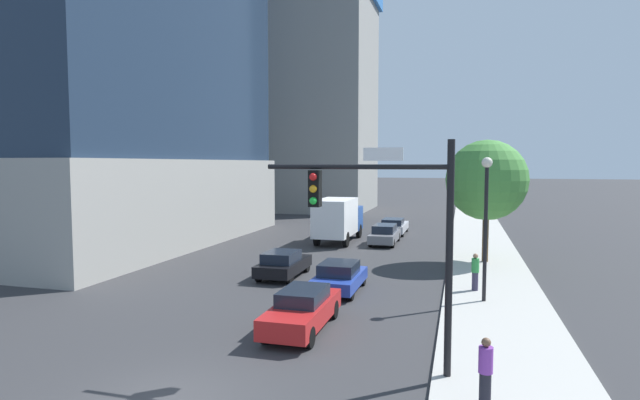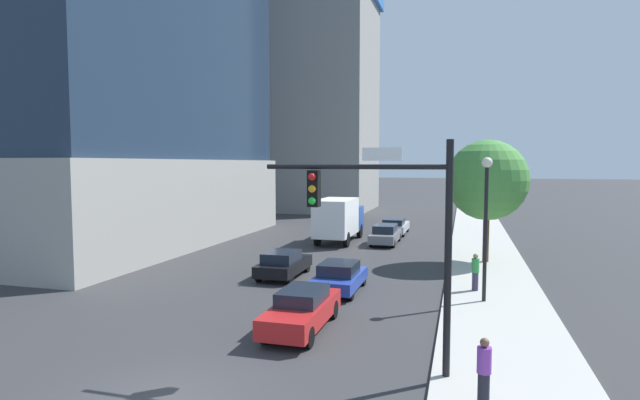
% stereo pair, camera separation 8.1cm
% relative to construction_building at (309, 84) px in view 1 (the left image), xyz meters
% --- Properties ---
extents(sidewalk, '(4.34, 120.00, 0.15)m').
position_rel_construction_building_xyz_m(sidewalk, '(20.51, -32.08, -16.06)').
color(sidewalk, '#B2AFA8').
rests_on(sidewalk, ground).
extents(construction_building, '(17.62, 14.91, 36.10)m').
position_rel_construction_building_xyz_m(construction_building, '(0.00, 0.00, 0.00)').
color(construction_building, gray).
rests_on(construction_building, ground).
extents(traffic_light_pole, '(5.28, 0.48, 6.44)m').
position_rel_construction_building_xyz_m(traffic_light_pole, '(17.09, -48.92, -11.66)').
color(traffic_light_pole, black).
rests_on(traffic_light_pole, sidewalk).
extents(street_lamp, '(0.44, 0.44, 6.06)m').
position_rel_construction_building_xyz_m(street_lamp, '(20.03, -40.71, -12.04)').
color(street_lamp, black).
rests_on(street_lamp, sidewalk).
extents(street_tree, '(4.71, 4.71, 7.19)m').
position_rel_construction_building_xyz_m(street_tree, '(20.44, -31.68, -11.16)').
color(street_tree, brown).
rests_on(street_tree, sidewalk).
extents(car_silver, '(1.91, 4.74, 1.38)m').
position_rel_construction_building_xyz_m(car_silver, '(13.63, -20.44, -15.44)').
color(car_silver, '#B7B7BC').
rests_on(car_silver, ground).
extents(car_red, '(1.73, 4.76, 1.48)m').
position_rel_construction_building_xyz_m(car_red, '(13.63, -45.91, -15.38)').
color(car_red, red).
rests_on(car_red, ground).
extents(car_blue, '(1.91, 4.11, 1.38)m').
position_rel_construction_building_xyz_m(car_blue, '(13.63, -40.25, -15.44)').
color(car_blue, '#233D9E').
rests_on(car_blue, ground).
extents(car_black, '(1.86, 4.16, 1.39)m').
position_rel_construction_building_xyz_m(car_black, '(10.10, -38.15, -15.43)').
color(car_black, black).
rests_on(car_black, ground).
extents(car_gray, '(1.82, 4.74, 1.45)m').
position_rel_construction_building_xyz_m(car_gray, '(13.63, -25.82, -15.41)').
color(car_gray, slate).
rests_on(car_gray, ground).
extents(box_truck, '(2.44, 6.91, 3.32)m').
position_rel_construction_building_xyz_m(box_truck, '(10.10, -25.97, -14.28)').
color(box_truck, '#1E4799').
rests_on(box_truck, ground).
extents(pedestrian_green_shirt, '(0.34, 0.34, 1.70)m').
position_rel_construction_building_xyz_m(pedestrian_green_shirt, '(19.70, -38.95, -15.11)').
color(pedestrian_green_shirt, '#38334C').
rests_on(pedestrian_green_shirt, sidewalk).
extents(pedestrian_purple_shirt, '(0.34, 0.34, 1.67)m').
position_rel_construction_building_xyz_m(pedestrian_purple_shirt, '(19.66, -50.46, -15.13)').
color(pedestrian_purple_shirt, black).
rests_on(pedestrian_purple_shirt, sidewalk).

